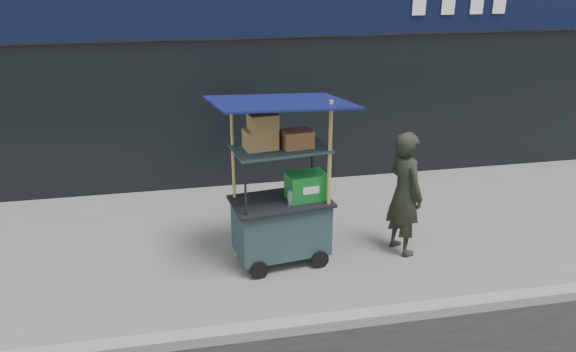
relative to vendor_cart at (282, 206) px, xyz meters
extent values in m
plane|color=slate|center=(0.51, -1.27, -0.75)|extent=(80.00, 80.00, 0.00)
cube|color=gray|center=(0.51, -1.47, -0.69)|extent=(80.00, 0.18, 0.12)
cube|color=black|center=(0.51, 2.59, 2.15)|extent=(15.68, 0.06, 0.90)
cube|color=black|center=(0.51, 2.63, 0.45)|extent=(15.68, 0.04, 2.40)
cube|color=#1B2D2D|center=(-0.02, 0.00, -0.29)|extent=(1.20, 0.80, 0.65)
cylinder|color=black|center=(-0.36, -0.39, -0.64)|extent=(0.23, 0.08, 0.22)
cylinder|color=black|center=(0.42, -0.28, -0.64)|extent=(0.23, 0.08, 0.22)
cube|color=black|center=(-0.02, 0.00, 0.06)|extent=(1.28, 0.88, 0.04)
cylinder|color=black|center=(-0.49, -0.34, 0.39)|extent=(0.03, 0.03, 0.70)
cylinder|color=black|center=(0.53, -0.20, 0.39)|extent=(0.03, 0.03, 0.70)
cylinder|color=black|center=(-0.56, 0.21, 0.39)|extent=(0.03, 0.03, 0.70)
cylinder|color=black|center=(0.45, 0.35, 0.39)|extent=(0.03, 0.03, 0.70)
cube|color=#1B2D2D|center=(-0.02, 0.00, 0.74)|extent=(1.20, 0.80, 0.03)
cylinder|color=#9E8A47|center=(0.53, -0.20, 0.30)|extent=(0.05, 0.05, 2.10)
cylinder|color=#9E8A47|center=(-0.56, 0.21, 0.25)|extent=(0.04, 0.04, 2.00)
cube|color=#0C1345|center=(-0.02, 0.00, 1.30)|extent=(1.72, 1.32, 0.18)
cube|color=#0F5F23|center=(0.30, 0.00, 0.24)|extent=(0.51, 0.39, 0.33)
cylinder|color=silver|center=(0.06, -0.17, 0.17)|extent=(0.07, 0.07, 0.19)
cylinder|color=#1B31CB|center=(0.06, -0.17, 0.27)|extent=(0.03, 0.03, 0.02)
cube|color=brown|center=(-0.25, 0.02, 0.87)|extent=(0.41, 0.33, 0.23)
cube|color=olive|center=(0.17, -0.02, 0.86)|extent=(0.39, 0.31, 0.20)
cube|color=brown|center=(-0.22, 0.00, 1.08)|extent=(0.36, 0.28, 0.19)
imported|color=black|center=(1.56, -0.06, 0.06)|extent=(0.54, 0.68, 1.62)
camera|label=1|loc=(-1.15, -6.16, 2.85)|focal=35.00mm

